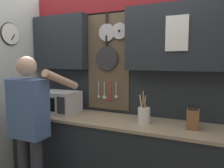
# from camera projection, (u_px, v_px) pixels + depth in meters

# --- Properties ---
(base_cabinet_counter) EXTENTS (2.41, 0.60, 0.93)m
(base_cabinet_counter) POSITION_uv_depth(u_px,v_px,m) (108.00, 159.00, 2.49)
(base_cabinet_counter) COLOR #23282D
(base_cabinet_counter) RESTS_ON ground_plane
(back_wall_unit) EXTENTS (2.98, 0.22, 2.42)m
(back_wall_unit) POSITION_uv_depth(u_px,v_px,m) (119.00, 68.00, 2.61)
(back_wall_unit) COLOR #23282D
(back_wall_unit) RESTS_ON ground_plane
(microwave) EXTENTS (0.49, 0.35, 0.26)m
(microwave) POSITION_uv_depth(u_px,v_px,m) (59.00, 102.00, 2.73)
(microwave) COLOR silver
(microwave) RESTS_ON base_cabinet_counter
(knife_block) EXTENTS (0.12, 0.16, 0.26)m
(knife_block) POSITION_uv_depth(u_px,v_px,m) (193.00, 119.00, 2.06)
(knife_block) COLOR brown
(knife_block) RESTS_ON base_cabinet_counter
(utensil_crock) EXTENTS (0.13, 0.13, 0.35)m
(utensil_crock) POSITION_uv_depth(u_px,v_px,m) (144.00, 114.00, 2.27)
(utensil_crock) COLOR white
(utensil_crock) RESTS_ON base_cabinet_counter
(person) EXTENTS (0.54, 0.62, 1.62)m
(person) POSITION_uv_depth(u_px,v_px,m) (30.00, 121.00, 2.24)
(person) COLOR #383842
(person) RESTS_ON ground_plane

